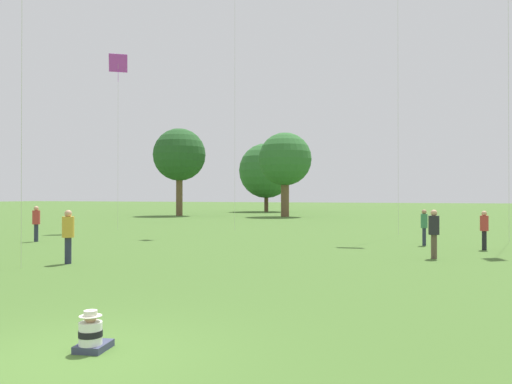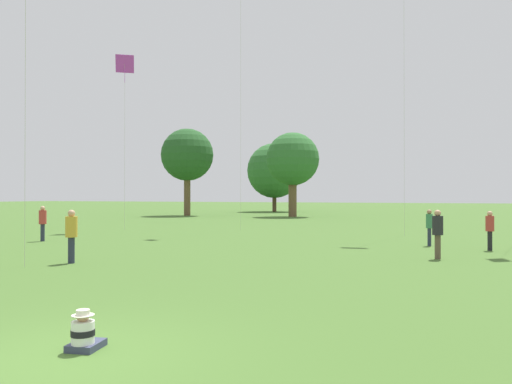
{
  "view_description": "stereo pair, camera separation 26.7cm",
  "coord_description": "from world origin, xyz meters",
  "px_view_note": "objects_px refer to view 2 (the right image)",
  "views": [
    {
      "loc": [
        4.71,
        -5.34,
        2.2
      ],
      "look_at": [
        0.01,
        6.96,
        2.29
      ],
      "focal_mm": 35.0,
      "sensor_mm": 36.0,
      "label": 1
    },
    {
      "loc": [
        4.96,
        -5.24,
        2.2
      ],
      "look_at": [
        0.01,
        6.96,
        2.29
      ],
      "focal_mm": 35.0,
      "sensor_mm": 36.0,
      "label": 2
    }
  ],
  "objects_px": {
    "kite_4": "(125,68)",
    "distant_tree_2": "(293,160)",
    "person_standing_5": "(438,230)",
    "distant_tree_1": "(274,171)",
    "seated_toddler": "(84,333)",
    "person_standing_2": "(490,227)",
    "person_standing_0": "(429,224)",
    "person_standing_1": "(71,232)",
    "person_standing_3": "(43,220)",
    "distant_tree_0": "(187,155)"
  },
  "relations": [
    {
      "from": "person_standing_2",
      "to": "distant_tree_1",
      "type": "xyz_separation_m",
      "value": [
        -24.41,
        41.93,
        4.65
      ]
    },
    {
      "from": "person_standing_1",
      "to": "person_standing_0",
      "type": "bearing_deg",
      "value": 56.98
    },
    {
      "from": "person_standing_3",
      "to": "distant_tree_0",
      "type": "height_order",
      "value": "distant_tree_0"
    },
    {
      "from": "distant_tree_0",
      "to": "distant_tree_1",
      "type": "relative_size",
      "value": 1.03
    },
    {
      "from": "person_standing_3",
      "to": "distant_tree_1",
      "type": "bearing_deg",
      "value": 4.72
    },
    {
      "from": "seated_toddler",
      "to": "kite_4",
      "type": "relative_size",
      "value": 0.05
    },
    {
      "from": "person_standing_0",
      "to": "person_standing_5",
      "type": "relative_size",
      "value": 0.93
    },
    {
      "from": "person_standing_0",
      "to": "person_standing_1",
      "type": "height_order",
      "value": "person_standing_1"
    },
    {
      "from": "person_standing_0",
      "to": "distant_tree_1",
      "type": "relative_size",
      "value": 0.17
    },
    {
      "from": "kite_4",
      "to": "distant_tree_2",
      "type": "relative_size",
      "value": 1.27
    },
    {
      "from": "person_standing_2",
      "to": "distant_tree_0",
      "type": "bearing_deg",
      "value": -26.85
    },
    {
      "from": "person_standing_2",
      "to": "distant_tree_1",
      "type": "relative_size",
      "value": 0.17
    },
    {
      "from": "person_standing_3",
      "to": "distant_tree_2",
      "type": "bearing_deg",
      "value": -5.79
    },
    {
      "from": "person_standing_1",
      "to": "person_standing_2",
      "type": "bearing_deg",
      "value": 48.36
    },
    {
      "from": "person_standing_3",
      "to": "kite_4",
      "type": "bearing_deg",
      "value": 7.75
    },
    {
      "from": "seated_toddler",
      "to": "distant_tree_1",
      "type": "bearing_deg",
      "value": 96.45
    },
    {
      "from": "seated_toddler",
      "to": "person_standing_3",
      "type": "xyz_separation_m",
      "value": [
        -13.6,
        12.7,
        0.78
      ]
    },
    {
      "from": "person_standing_5",
      "to": "distant_tree_2",
      "type": "xyz_separation_m",
      "value": [
        -15.36,
        31.22,
        4.94
      ]
    },
    {
      "from": "person_standing_2",
      "to": "person_standing_3",
      "type": "relative_size",
      "value": 0.93
    },
    {
      "from": "seated_toddler",
      "to": "distant_tree_0",
      "type": "relative_size",
      "value": 0.06
    },
    {
      "from": "person_standing_1",
      "to": "person_standing_3",
      "type": "bearing_deg",
      "value": 153.49
    },
    {
      "from": "person_standing_0",
      "to": "person_standing_2",
      "type": "xyz_separation_m",
      "value": [
        2.34,
        -1.02,
        -0.02
      ]
    },
    {
      "from": "person_standing_1",
      "to": "person_standing_5",
      "type": "height_order",
      "value": "person_standing_1"
    },
    {
      "from": "person_standing_3",
      "to": "distant_tree_2",
      "type": "relative_size",
      "value": 0.19
    },
    {
      "from": "person_standing_5",
      "to": "distant_tree_1",
      "type": "height_order",
      "value": "distant_tree_1"
    },
    {
      "from": "person_standing_2",
      "to": "distant_tree_2",
      "type": "bearing_deg",
      "value": -42.92
    },
    {
      "from": "seated_toddler",
      "to": "distant_tree_2",
      "type": "xyz_separation_m",
      "value": [
        -11.08,
        43.94,
        5.72
      ]
    },
    {
      "from": "kite_4",
      "to": "distant_tree_2",
      "type": "distance_m",
      "value": 23.93
    },
    {
      "from": "person_standing_5",
      "to": "kite_4",
      "type": "xyz_separation_m",
      "value": [
        -19.14,
        8.01,
        9.39
      ]
    },
    {
      "from": "seated_toddler",
      "to": "person_standing_0",
      "type": "height_order",
      "value": "person_standing_0"
    },
    {
      "from": "seated_toddler",
      "to": "person_standing_0",
      "type": "bearing_deg",
      "value": 66.75
    },
    {
      "from": "person_standing_0",
      "to": "person_standing_2",
      "type": "height_order",
      "value": "person_standing_0"
    },
    {
      "from": "person_standing_2",
      "to": "person_standing_5",
      "type": "distance_m",
      "value": 4.06
    },
    {
      "from": "person_standing_0",
      "to": "person_standing_1",
      "type": "relative_size",
      "value": 0.91
    },
    {
      "from": "person_standing_0",
      "to": "kite_4",
      "type": "bearing_deg",
      "value": 145.71
    },
    {
      "from": "person_standing_1",
      "to": "person_standing_5",
      "type": "bearing_deg",
      "value": 39.68
    },
    {
      "from": "person_standing_5",
      "to": "kite_4",
      "type": "height_order",
      "value": "kite_4"
    },
    {
      "from": "distant_tree_0",
      "to": "person_standing_5",
      "type": "bearing_deg",
      "value": -47.63
    },
    {
      "from": "person_standing_5",
      "to": "distant_tree_0",
      "type": "distance_m",
      "value": 40.47
    },
    {
      "from": "person_standing_0",
      "to": "distant_tree_0",
      "type": "distance_m",
      "value": 36.85
    },
    {
      "from": "kite_4",
      "to": "distant_tree_2",
      "type": "xyz_separation_m",
      "value": [
        3.79,
        23.21,
        -4.45
      ]
    },
    {
      "from": "distant_tree_1",
      "to": "seated_toddler",
      "type": "bearing_deg",
      "value": -72.56
    },
    {
      "from": "person_standing_3",
      "to": "distant_tree_2",
      "type": "distance_m",
      "value": 31.72
    },
    {
      "from": "seated_toddler",
      "to": "distant_tree_2",
      "type": "distance_m",
      "value": 45.67
    },
    {
      "from": "kite_4",
      "to": "person_standing_3",
      "type": "bearing_deg",
      "value": 109.18
    },
    {
      "from": "person_standing_5",
      "to": "distant_tree_1",
      "type": "relative_size",
      "value": 0.18
    },
    {
      "from": "distant_tree_0",
      "to": "kite_4",
      "type": "bearing_deg",
      "value": -69.99
    },
    {
      "from": "person_standing_2",
      "to": "distant_tree_0",
      "type": "relative_size",
      "value": 0.17
    },
    {
      "from": "person_standing_1",
      "to": "person_standing_2",
      "type": "relative_size",
      "value": 1.1
    },
    {
      "from": "person_standing_1",
      "to": "person_standing_3",
      "type": "height_order",
      "value": "person_standing_1"
    }
  ]
}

